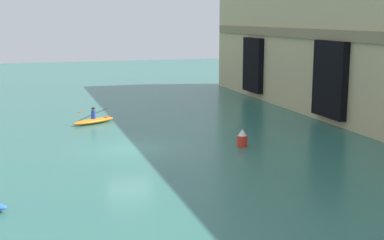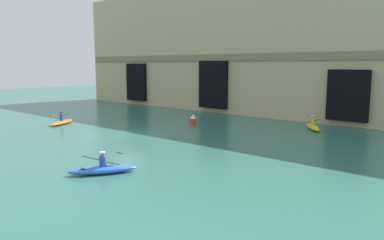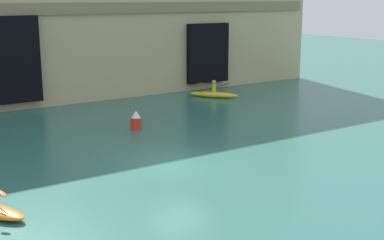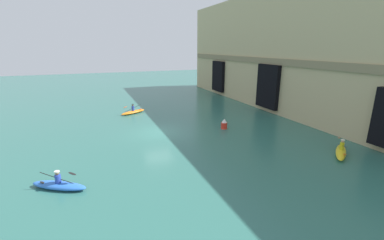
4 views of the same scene
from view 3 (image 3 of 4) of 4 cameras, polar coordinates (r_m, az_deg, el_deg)
name	(u,v)px [view 3 (image 3 of 4)]	position (r m, az deg, el deg)	size (l,w,h in m)	color
ground_plane	(180,164)	(21.70, -1.32, -4.70)	(120.00, 120.00, 0.00)	#2D665B
kayak_yellow	(214,94)	(35.85, 2.35, 2.78)	(2.57, 3.01, 1.14)	yellow
marker_buoy	(136,121)	(27.30, -5.99, -0.07)	(0.58, 0.58, 0.98)	red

